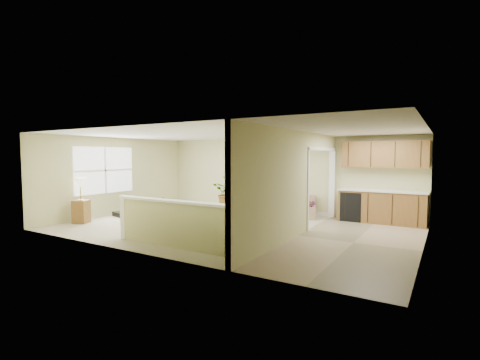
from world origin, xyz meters
The scene contains 20 objects.
floor centered at (0.00, 0.00, 0.00)m, with size 9.00×9.00×0.00m, color #B8AC8F.
back_wall centered at (0.00, 3.00, 1.25)m, with size 9.00×0.04×2.50m, color #C8C588.
front_wall centered at (0.00, -3.00, 1.25)m, with size 9.00×0.04×2.50m, color #C8C588.
left_wall centered at (-4.50, 0.00, 1.25)m, with size 0.04×6.00×2.50m, color #C8C588.
right_wall centered at (4.50, 0.00, 1.25)m, with size 0.04×6.00×2.50m, color #C8C588.
ceiling centered at (0.00, 0.00, 2.50)m, with size 9.00×6.00×0.04m, color silver.
kitchen_vinyl centered at (3.15, 0.00, 0.00)m, with size 2.70×6.00×0.01m, color tan.
interior_partition centered at (1.80, 0.25, 1.22)m, with size 0.18×5.99×2.50m.
pony_half_wall centered at (0.08, -2.30, 0.52)m, with size 3.42×0.22×1.00m.
left_window centered at (-4.49, -0.50, 1.45)m, with size 0.05×2.15×1.45m, color white.
wall_art_left centered at (-0.95, 2.97, 1.75)m, with size 0.48×0.04×0.58m.
wall_mirror centered at (0.30, 2.97, 1.80)m, with size 0.55×0.04×0.55m.
kitchen_cabinets centered at (3.19, 2.73, 0.87)m, with size 2.36×0.65×2.33m.
piano centered at (-3.47, 0.07, 0.55)m, with size 1.86×1.86×1.31m.
piano_bench centered at (-1.93, -0.42, 0.23)m, with size 0.35×0.70×0.47m, color black.
loveseat centered at (0.70, 2.29, 0.34)m, with size 1.84×1.39×0.88m.
accent_table centered at (-0.70, 2.60, 0.51)m, with size 0.55×0.55×0.80m.
palm_plant centered at (-1.80, 2.65, 0.59)m, with size 1.24×1.13×1.20m.
small_plant centered at (1.39, 2.22, 0.24)m, with size 0.38×0.38×0.56m.
lamp_stand centered at (-4.05, -1.66, 0.54)m, with size 0.50×0.50×1.29m.
Camera 1 is at (4.87, -7.73, 1.91)m, focal length 26.00 mm.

